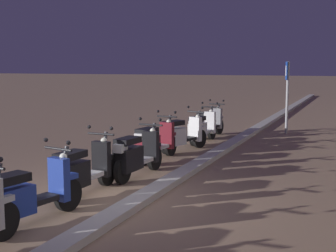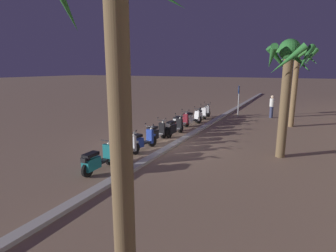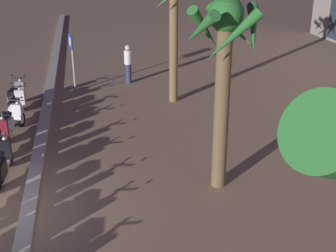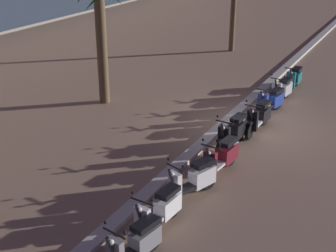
% 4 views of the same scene
% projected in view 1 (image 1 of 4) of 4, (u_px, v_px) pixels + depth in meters
% --- Properties ---
extents(ground_plane, '(200.00, 200.00, 0.00)m').
position_uv_depth(ground_plane, '(103.00, 202.00, 7.88)').
color(ground_plane, '#93755B').
extents(curb_strip, '(60.00, 0.36, 0.12)m').
position_uv_depth(curb_strip, '(135.00, 203.00, 7.65)').
color(curb_strip, '#BCB7AD').
rests_on(curb_strip, ground).
extents(scooter_grey_tail_end, '(1.75, 0.63, 1.17)m').
position_uv_depth(scooter_grey_tail_end, '(209.00, 123.00, 14.96)').
color(scooter_grey_tail_end, black).
rests_on(scooter_grey_tail_end, ground).
extents(scooter_white_mid_rear, '(1.87, 0.56, 1.17)m').
position_uv_depth(scooter_white_mid_rear, '(202.00, 128.00, 13.79)').
color(scooter_white_mid_rear, black).
rests_on(scooter_white_mid_rear, ground).
extents(scooter_white_second_in_line, '(1.78, 0.83, 1.17)m').
position_uv_depth(scooter_white_second_in_line, '(181.00, 135.00, 12.40)').
color(scooter_white_second_in_line, black).
rests_on(scooter_white_second_in_line, ground).
extents(scooter_maroon_lead_nearest, '(1.87, 0.58, 1.17)m').
position_uv_depth(scooter_maroon_lead_nearest, '(154.00, 143.00, 11.13)').
color(scooter_maroon_lead_nearest, black).
rests_on(scooter_maroon_lead_nearest, ground).
extents(scooter_black_far_back, '(1.87, 0.56, 1.17)m').
position_uv_depth(scooter_black_far_back, '(136.00, 156.00, 9.51)').
color(scooter_black_far_back, black).
rests_on(scooter_black_far_back, ground).
extents(scooter_black_mid_front, '(1.84, 0.56, 1.17)m').
position_uv_depth(scooter_black_mid_front, '(82.00, 171.00, 8.18)').
color(scooter_black_mid_front, black).
rests_on(scooter_black_mid_front, ground).
extents(scooter_blue_gap_after_mid, '(1.82, 0.68, 1.17)m').
position_uv_depth(scooter_blue_gap_after_mid, '(27.00, 195.00, 6.69)').
color(scooter_blue_gap_after_mid, black).
rests_on(scooter_blue_gap_after_mid, ground).
extents(crossing_sign, '(0.59, 0.17, 2.40)m').
position_uv_depth(crossing_sign, '(287.00, 89.00, 15.69)').
color(crossing_sign, '#939399').
rests_on(crossing_sign, ground).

